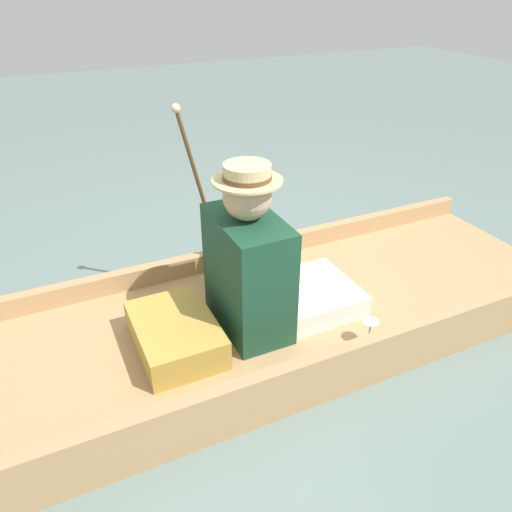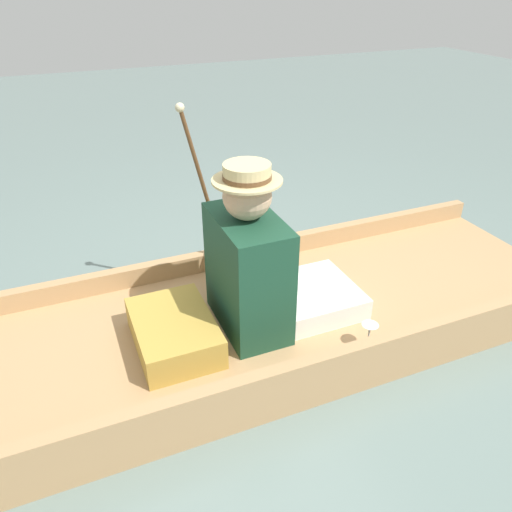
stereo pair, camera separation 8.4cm
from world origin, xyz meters
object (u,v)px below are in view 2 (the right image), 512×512
object	(u,v)px
seated_person	(262,269)
teddy_bear	(239,251)
walking_cane	(202,183)
wine_glass	(369,330)

from	to	relation	value
seated_person	teddy_bear	bearing A→B (deg)	-175.47
seated_person	walking_cane	distance (m)	0.55
wine_glass	walking_cane	size ratio (longest dim) A/B	0.12
seated_person	wine_glass	distance (m)	0.55
teddy_bear	walking_cane	size ratio (longest dim) A/B	0.38
seated_person	walking_cane	xyz separation A→B (m)	(-0.47, -0.12, 0.26)
wine_glass	seated_person	bearing A→B (deg)	-134.93
teddy_bear	seated_person	bearing A→B (deg)	-5.24
wine_glass	walking_cane	world-z (taller)	walking_cane
seated_person	teddy_bear	size ratio (longest dim) A/B	2.18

